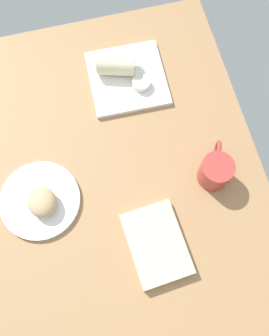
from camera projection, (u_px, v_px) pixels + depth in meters
dining_table at (108, 175)px, 110.21cm from camera, size 110.00×90.00×4.00cm
round_plate at (41, 200)px, 105.06cm from camera, size 22.80×22.80×1.40cm
scone_pastry at (44, 202)px, 101.47cm from camera, size 10.17×9.33×5.29cm
square_plate at (129, 78)px, 117.59cm from camera, size 24.22×24.22×1.60cm
sauce_cup at (143, 83)px, 114.67cm from camera, size 5.62×5.62×2.36cm
breakfast_wrap at (117, 64)px, 114.33cm from camera, size 9.91×12.94×6.91cm
book_stack at (158, 243)px, 100.45cm from camera, size 22.02×16.10×2.86cm
coffee_mug at (217, 170)px, 103.74cm from camera, size 13.39×9.06×9.10cm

